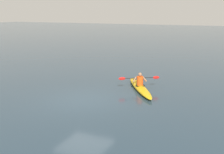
{
  "coord_description": "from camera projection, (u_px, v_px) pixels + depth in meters",
  "views": [
    {
      "loc": [
        -6.99,
        11.74,
        4.39
      ],
      "look_at": [
        -1.97,
        0.86,
        1.58
      ],
      "focal_mm": 45.18,
      "sensor_mm": 36.0,
      "label": 1
    }
  ],
  "objects": [
    {
      "name": "kayaker",
      "position": [
        140.0,
        80.0,
        15.97
      ],
      "size": [
        2.03,
        1.34,
        0.72
      ],
      "color": "#E04C14",
      "rests_on": "kayak"
    },
    {
      "name": "kayak",
      "position": [
        140.0,
        87.0,
        16.03
      ],
      "size": [
        2.97,
        4.15,
        0.29
      ],
      "color": "#EAB214",
      "rests_on": "ground"
    },
    {
      "name": "ground_plane",
      "position": [
        84.0,
        100.0,
        14.23
      ],
      "size": [
        160.0,
        160.0,
        0.0
      ],
      "primitive_type": "plane",
      "color": "#283D4C"
    }
  ]
}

